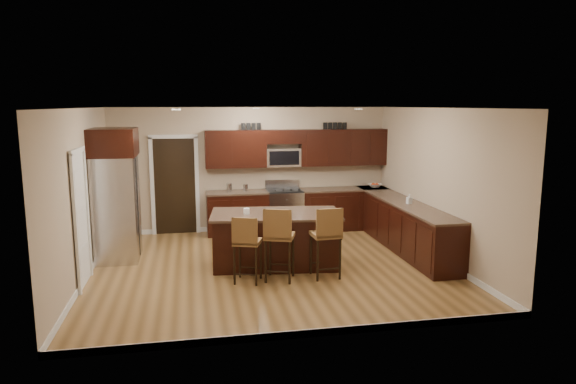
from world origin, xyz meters
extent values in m
plane|color=olive|center=(0.00, 0.00, 0.00)|extent=(6.00, 6.00, 0.00)
plane|color=silver|center=(0.00, 0.00, 2.70)|extent=(6.00, 6.00, 0.00)
plane|color=tan|center=(0.00, 2.75, 1.35)|extent=(6.00, 0.00, 6.00)
plane|color=tan|center=(-3.00, 0.00, 1.35)|extent=(0.00, 5.50, 5.50)
plane|color=tan|center=(3.00, 0.00, 1.35)|extent=(0.00, 5.50, 5.50)
cube|color=black|center=(-0.35, 2.45, 0.44)|extent=(1.30, 0.60, 0.88)
cube|color=black|center=(2.03, 2.45, 0.44)|extent=(1.94, 0.60, 0.88)
cube|color=black|center=(2.70, 0.48, 0.44)|extent=(0.60, 3.35, 0.88)
cube|color=brown|center=(-0.35, 2.45, 0.90)|extent=(1.30, 0.63, 0.04)
cube|color=brown|center=(2.03, 2.45, 0.90)|extent=(1.94, 0.63, 0.04)
cube|color=brown|center=(2.70, 0.48, 0.90)|extent=(0.63, 3.35, 0.04)
cube|color=black|center=(-0.35, 2.58, 1.82)|extent=(1.30, 0.33, 0.80)
cube|color=black|center=(2.03, 2.58, 1.82)|extent=(1.94, 0.33, 0.80)
cube|color=black|center=(0.68, 2.58, 2.07)|extent=(0.76, 0.33, 0.30)
cube|color=silver|center=(0.68, 2.45, 0.45)|extent=(0.76, 0.64, 0.90)
cube|color=black|center=(0.68, 2.45, 0.91)|extent=(0.76, 0.60, 0.03)
cube|color=black|center=(0.68, 2.15, 0.45)|extent=(0.65, 0.01, 0.45)
cube|color=silver|center=(0.68, 2.72, 1.02)|extent=(0.76, 0.05, 0.18)
cube|color=silver|center=(0.68, 2.60, 1.62)|extent=(0.76, 0.31, 0.40)
cube|color=black|center=(-1.65, 2.73, 1.03)|extent=(0.85, 0.03, 2.06)
cube|color=white|center=(-2.98, -0.30, 1.02)|extent=(0.03, 0.80, 2.04)
cube|color=black|center=(0.10, 0.14, 0.44)|extent=(2.21, 1.29, 0.88)
cube|color=brown|center=(0.10, 0.14, 0.90)|extent=(2.32, 1.40, 0.04)
cube|color=black|center=(0.10, 0.14, 0.04)|extent=(2.12, 1.20, 0.09)
cube|color=olive|center=(-0.47, -0.64, 0.65)|extent=(0.51, 0.51, 0.06)
cube|color=olive|center=(-0.53, -0.82, 0.85)|extent=(0.39, 0.17, 0.43)
cylinder|color=black|center=(-0.64, -0.82, 0.31)|extent=(0.03, 0.03, 0.62)
cylinder|color=black|center=(-0.30, -0.82, 0.31)|extent=(0.03, 0.03, 0.62)
cylinder|color=black|center=(-0.64, -0.47, 0.31)|extent=(0.03, 0.03, 0.62)
cylinder|color=black|center=(-0.30, -0.47, 0.31)|extent=(0.03, 0.03, 0.62)
cube|color=olive|center=(0.04, -0.64, 0.71)|extent=(0.56, 0.56, 0.06)
cube|color=olive|center=(-0.03, -0.83, 0.95)|extent=(0.43, 0.19, 0.47)
cylinder|color=black|center=(-0.15, -0.83, 0.34)|extent=(0.04, 0.04, 0.68)
cylinder|color=black|center=(0.23, -0.83, 0.34)|extent=(0.04, 0.04, 0.68)
cylinder|color=black|center=(-0.15, -0.46, 0.34)|extent=(0.04, 0.04, 0.68)
cylinder|color=black|center=(0.23, -0.46, 0.34)|extent=(0.04, 0.04, 0.68)
cube|color=olive|center=(0.78, -0.64, 0.70)|extent=(0.46, 0.46, 0.06)
cube|color=olive|center=(0.80, -0.84, 0.93)|extent=(0.44, 0.07, 0.47)
cylinder|color=black|center=(0.60, -0.83, 0.34)|extent=(0.04, 0.04, 0.67)
cylinder|color=black|center=(0.97, -0.83, 0.34)|extent=(0.04, 0.04, 0.67)
cylinder|color=black|center=(0.60, -0.46, 0.34)|extent=(0.04, 0.04, 0.67)
cylinder|color=black|center=(0.97, -0.46, 0.34)|extent=(0.04, 0.04, 0.67)
cube|color=silver|center=(-2.62, 1.00, 0.93)|extent=(0.72, 0.93, 1.87)
cube|color=black|center=(-2.26, 1.00, 0.93)|extent=(0.01, 0.02, 1.77)
cylinder|color=silver|center=(-2.23, 0.92, 1.03)|extent=(0.02, 0.02, 0.83)
cylinder|color=silver|center=(-2.23, 1.08, 1.03)|extent=(0.02, 0.02, 0.83)
cube|color=black|center=(-2.62, 1.00, 2.11)|extent=(0.78, 0.99, 0.48)
cube|color=brown|center=(1.00, 1.97, 0.01)|extent=(0.94, 0.71, 0.01)
imported|color=silver|center=(2.75, 2.45, 0.96)|extent=(0.37, 0.37, 0.08)
imported|color=#B2B2B2|center=(2.70, 0.48, 1.01)|extent=(0.10, 0.10, 0.18)
cylinder|color=silver|center=(-0.51, 2.45, 1.01)|extent=(0.12, 0.12, 0.18)
cylinder|color=silver|center=(-0.16, 2.45, 1.00)|extent=(0.11, 0.11, 0.15)
cylinder|color=white|center=(-0.40, 0.14, 0.97)|extent=(0.10, 0.10, 0.10)
camera|label=1|loc=(-1.30, -8.36, 2.75)|focal=32.00mm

